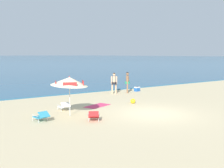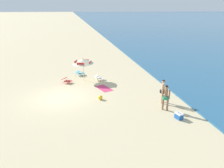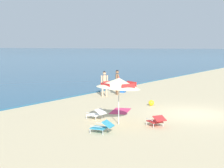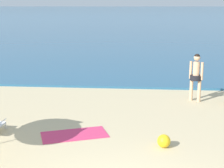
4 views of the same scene
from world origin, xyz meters
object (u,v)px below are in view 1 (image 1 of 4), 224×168
at_px(person_standing_near_shore, 127,81).
at_px(beach_towel, 97,106).
at_px(lounge_chair_facing_sea, 41,116).
at_px(person_standing_beside, 114,82).
at_px(lounge_chair_under_umbrella, 64,106).
at_px(beach_ball, 133,101).
at_px(beach_umbrella_striped_main, 69,81).
at_px(lounge_chair_beside_umbrella, 94,115).
at_px(cooler_box, 137,89).

xyz_separation_m(person_standing_near_shore, beach_towel, (-5.04, -3.46, -1.04)).
bearing_deg(lounge_chair_facing_sea, person_standing_beside, 34.41).
bearing_deg(lounge_chair_under_umbrella, beach_ball, -6.30).
height_order(beach_umbrella_striped_main, beach_ball, beach_umbrella_striped_main).
bearing_deg(lounge_chair_beside_umbrella, person_standing_beside, 49.43).
relative_size(lounge_chair_facing_sea, person_standing_near_shore, 0.54).
relative_size(lounge_chair_under_umbrella, person_standing_beside, 0.52).
distance_m(beach_umbrella_striped_main, person_standing_near_shore, 9.22).
xyz_separation_m(beach_umbrella_striped_main, lounge_chair_beside_umbrella, (0.55, -1.62, -1.61)).
relative_size(lounge_chair_under_umbrella, beach_ball, 2.71).
bearing_deg(beach_towel, lounge_chair_under_umbrella, -177.19).
bearing_deg(lounge_chair_beside_umbrella, cooler_box, 39.46).
bearing_deg(lounge_chair_facing_sea, cooler_box, 27.78).
bearing_deg(lounge_chair_under_umbrella, beach_umbrella_striped_main, -101.33).
bearing_deg(person_standing_near_shore, lounge_chair_beside_umbrella, -137.01).
bearing_deg(lounge_chair_under_umbrella, person_standing_near_shore, 25.81).
bearing_deg(lounge_chair_beside_umbrella, person_standing_near_shore, 42.99).
relative_size(cooler_box, beach_towel, 0.31).
distance_m(beach_umbrella_striped_main, cooler_box, 10.65).
distance_m(beach_umbrella_striped_main, lounge_chair_under_umbrella, 2.19).
xyz_separation_m(lounge_chair_beside_umbrella, person_standing_near_shore, (7.13, 6.64, 0.77)).
distance_m(lounge_chair_beside_umbrella, beach_towel, 3.82).
xyz_separation_m(lounge_chair_beside_umbrella, lounge_chair_facing_sea, (-2.21, 1.35, -0.01)).
height_order(lounge_chair_facing_sea, cooler_box, lounge_chair_facing_sea).
relative_size(beach_umbrella_striped_main, lounge_chair_under_umbrella, 3.07).
distance_m(beach_umbrella_striped_main, beach_towel, 3.60).
xyz_separation_m(beach_umbrella_striped_main, cooler_box, (9.04, 5.37, -1.68)).
bearing_deg(person_standing_beside, beach_umbrella_striped_main, -140.67).
bearing_deg(beach_ball, lounge_chair_under_umbrella, 173.70).
height_order(person_standing_near_shore, cooler_box, person_standing_near_shore).
distance_m(beach_umbrella_striped_main, beach_ball, 5.42).
relative_size(beach_umbrella_striped_main, cooler_box, 4.99).
bearing_deg(person_standing_near_shore, lounge_chair_under_umbrella, -154.19).
bearing_deg(beach_umbrella_striped_main, cooler_box, 30.72).
bearing_deg(beach_umbrella_striped_main, person_standing_near_shore, 33.20).
height_order(beach_umbrella_striped_main, lounge_chair_beside_umbrella, beach_umbrella_striped_main).
height_order(lounge_chair_beside_umbrella, cooler_box, lounge_chair_beside_umbrella).
xyz_separation_m(cooler_box, beach_towel, (-6.40, -3.80, -0.20)).
bearing_deg(beach_ball, beach_towel, 165.13).
bearing_deg(beach_ball, lounge_chair_facing_sea, -169.93).
height_order(person_standing_near_shore, beach_towel, person_standing_near_shore).
bearing_deg(lounge_chair_under_umbrella, beach_towel, 2.81).
height_order(lounge_chair_facing_sea, person_standing_near_shore, person_standing_near_shore).
bearing_deg(person_standing_beside, beach_towel, -135.76).
xyz_separation_m(lounge_chair_under_umbrella, cooler_box, (8.75, 3.92, -0.07)).
xyz_separation_m(person_standing_near_shore, person_standing_beside, (-1.19, 0.29, -0.01)).
bearing_deg(lounge_chair_beside_umbrella, lounge_chair_under_umbrella, 94.87).
bearing_deg(beach_ball, cooler_box, 48.12).
xyz_separation_m(lounge_chair_under_umbrella, beach_towel, (2.35, 0.12, -0.27)).
bearing_deg(person_standing_near_shore, person_standing_beside, 166.28).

